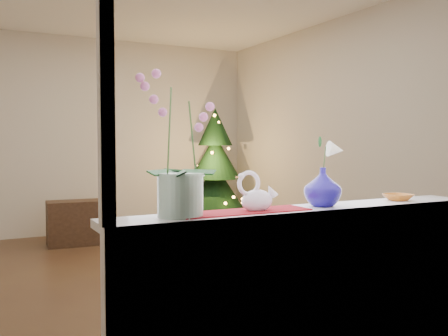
# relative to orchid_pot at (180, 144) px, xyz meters

# --- Properties ---
(ground) EXTENTS (5.00, 5.00, 0.00)m
(ground) POSITION_rel_orchid_pot_xyz_m (0.71, 2.36, -1.26)
(ground) COLOR #3B2418
(ground) RESTS_ON ground
(wall_back) EXTENTS (4.50, 0.10, 2.70)m
(wall_back) POSITION_rel_orchid_pot_xyz_m (0.71, 4.86, 0.09)
(wall_back) COLOR beige
(wall_back) RESTS_ON ground
(wall_front) EXTENTS (4.50, 0.10, 2.70)m
(wall_front) POSITION_rel_orchid_pot_xyz_m (0.71, -0.14, 0.09)
(wall_front) COLOR beige
(wall_front) RESTS_ON ground
(wall_right) EXTENTS (0.10, 5.00, 2.70)m
(wall_right) POSITION_rel_orchid_pot_xyz_m (2.96, 2.36, 0.09)
(wall_right) COLOR beige
(wall_right) RESTS_ON ground
(window_apron) EXTENTS (2.20, 0.08, 0.88)m
(window_apron) POSITION_rel_orchid_pot_xyz_m (0.71, -0.10, -0.82)
(window_apron) COLOR white
(window_apron) RESTS_ON ground
(windowsill) EXTENTS (2.20, 0.26, 0.04)m
(windowsill) POSITION_rel_orchid_pot_xyz_m (0.71, -0.01, -0.36)
(windowsill) COLOR white
(windowsill) RESTS_ON window_apron
(window_frame) EXTENTS (2.22, 0.06, 1.60)m
(window_frame) POSITION_rel_orchid_pot_xyz_m (0.71, -0.11, 0.44)
(window_frame) COLOR white
(window_frame) RESTS_ON windowsill
(runner) EXTENTS (0.70, 0.20, 0.01)m
(runner) POSITION_rel_orchid_pot_xyz_m (0.33, -0.01, -0.33)
(runner) COLOR maroon
(runner) RESTS_ON windowsill
(orchid_pot) EXTENTS (0.25, 0.25, 0.68)m
(orchid_pot) POSITION_rel_orchid_pot_xyz_m (0.00, 0.00, 0.00)
(orchid_pot) COLOR beige
(orchid_pot) RESTS_ON windowsill
(swan) EXTENTS (0.24, 0.14, 0.19)m
(swan) POSITION_rel_orchid_pot_xyz_m (0.41, -0.01, -0.24)
(swan) COLOR silver
(swan) RESTS_ON windowsill
(blue_vase) EXTENTS (0.25, 0.25, 0.24)m
(blue_vase) POSITION_rel_orchid_pot_xyz_m (0.82, -0.00, -0.22)
(blue_vase) COLOR #100965
(blue_vase) RESTS_ON windowsill
(lily) EXTENTS (0.13, 0.08, 0.18)m
(lily) POSITION_rel_orchid_pot_xyz_m (0.82, -0.00, -0.01)
(lily) COLOR white
(lily) RESTS_ON blue_vase
(paperweight) EXTENTS (0.06, 0.06, 0.06)m
(paperweight) POSITION_rel_orchid_pot_xyz_m (0.85, -0.02, -0.31)
(paperweight) COLOR white
(paperweight) RESTS_ON windowsill
(amber_dish) EXTENTS (0.14, 0.14, 0.03)m
(amber_dish) POSITION_rel_orchid_pot_xyz_m (1.39, 0.00, -0.32)
(amber_dish) COLOR #AB5D1B
(amber_dish) RESTS_ON windowsill
(xmas_tree) EXTENTS (0.99, 0.99, 1.75)m
(xmas_tree) POSITION_rel_orchid_pot_xyz_m (2.31, 4.31, -0.38)
(xmas_tree) COLOR black
(xmas_tree) RESTS_ON ground
(side_table) EXTENTS (0.75, 0.41, 0.55)m
(side_table) POSITION_rel_orchid_pot_xyz_m (0.32, 4.10, -0.98)
(side_table) COLOR black
(side_table) RESTS_ON ground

